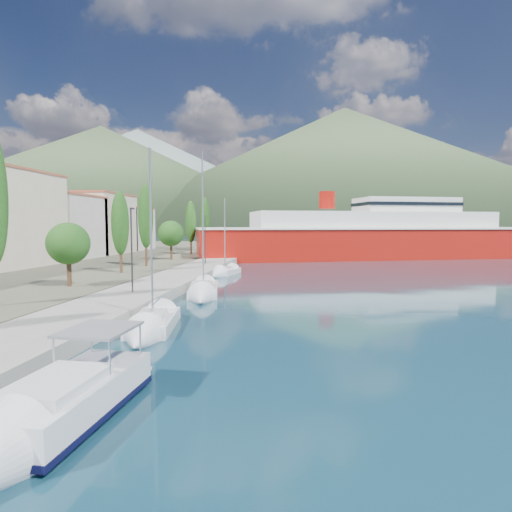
# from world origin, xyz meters

# --- Properties ---
(ground) EXTENTS (1400.00, 1400.00, 0.00)m
(ground) POSITION_xyz_m (0.00, 120.00, 0.00)
(ground) COLOR #123546
(quay) EXTENTS (5.00, 88.00, 0.80)m
(quay) POSITION_xyz_m (-9.00, 26.00, 0.40)
(quay) COLOR gray
(quay) RESTS_ON ground
(hills_far) EXTENTS (1480.00, 900.00, 180.00)m
(hills_far) POSITION_xyz_m (138.59, 618.73, 77.39)
(hills_far) COLOR slate
(hills_far) RESTS_ON ground
(hills_near) EXTENTS (1010.00, 520.00, 115.00)m
(hills_near) POSITION_xyz_m (98.04, 372.50, 49.18)
(hills_near) COLOR #3E5533
(hills_near) RESTS_ON ground
(town_buildings) EXTENTS (9.20, 69.20, 11.30)m
(town_buildings) POSITION_xyz_m (-32.00, 36.91, 5.57)
(town_buildings) COLOR beige
(town_buildings) RESTS_ON land_strip
(tree_row) EXTENTS (3.62, 65.85, 10.81)m
(tree_row) POSITION_xyz_m (-15.47, 31.60, 5.70)
(tree_row) COLOR #47301E
(tree_row) RESTS_ON land_strip
(lamp_posts) EXTENTS (0.15, 43.98, 6.06)m
(lamp_posts) POSITION_xyz_m (-9.00, 15.14, 4.08)
(lamp_posts) COLOR #2D2D33
(lamp_posts) RESTS_ON quay
(motor_cruiser) EXTENTS (2.71, 8.12, 2.96)m
(motor_cruiser) POSITION_xyz_m (-3.46, -4.93, 0.49)
(motor_cruiser) COLOR black
(motor_cruiser) RESTS_ON ground
(sailboat_near) EXTENTS (3.29, 7.56, 10.50)m
(sailboat_near) POSITION_xyz_m (-4.58, 5.50, 0.29)
(sailboat_near) COLOR silver
(sailboat_near) RESTS_ON ground
(sailboat_mid) EXTENTS (3.82, 8.83, 12.32)m
(sailboat_mid) POSITION_xyz_m (-4.48, 16.89, 0.30)
(sailboat_mid) COLOR silver
(sailboat_mid) RESTS_ON ground
(sailboat_far) EXTENTS (3.17, 6.67, 9.43)m
(sailboat_far) POSITION_xyz_m (-5.82, 31.06, 0.27)
(sailboat_far) COLOR silver
(sailboat_far) RESTS_ON ground
(ferry) EXTENTS (59.89, 29.06, 11.68)m
(ferry) POSITION_xyz_m (14.93, 59.22, 3.55)
(ferry) COLOR #9F120A
(ferry) RESTS_ON ground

